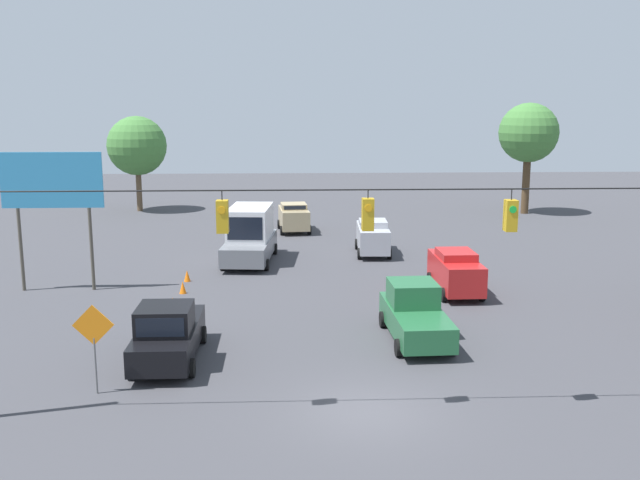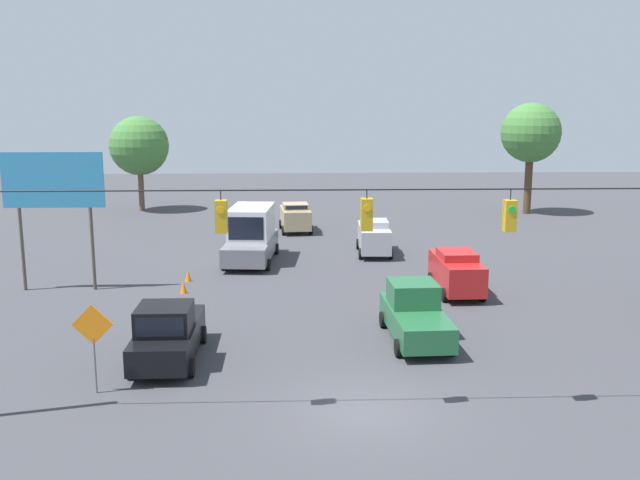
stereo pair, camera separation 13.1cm
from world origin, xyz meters
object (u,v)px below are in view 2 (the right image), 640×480
sedan_tan_withflow_deep (295,217)px  traffic_cone_second (149,343)px  traffic_cone_nearest (138,366)px  tree_horizon_left (139,146)px  overhead_signal_span (366,262)px  roadside_billboard (53,189)px  traffic_cone_third (163,321)px  traffic_cone_fourth (173,304)px  pickup_truck_green_crossing_near (415,314)px  tree_horizon_right (531,134)px  work_zone_sign (93,332)px  box_truck_grey_withflow_far (251,235)px  traffic_cone_farthest (188,276)px  traffic_cone_fifth (184,287)px  sedan_red_oncoming_far (456,271)px  sedan_silver_oncoming_deep (374,237)px  pickup_truck_black_parked_shoulder (168,334)px

sedan_tan_withflow_deep → traffic_cone_second: (5.39, 23.84, -0.73)m
traffic_cone_nearest → tree_horizon_left: bearing=-78.6°
overhead_signal_span → roadside_billboard: overhead_signal_span is taller
traffic_cone_third → traffic_cone_fourth: (0.01, -2.49, 0.00)m
pickup_truck_green_crossing_near → tree_horizon_right: bearing=-115.1°
traffic_cone_third → work_zone_sign: bearing=81.7°
pickup_truck_green_crossing_near → traffic_cone_fourth: 10.66m
box_truck_grey_withflow_far → traffic_cone_farthest: (2.93, 4.47, -1.22)m
box_truck_grey_withflow_far → work_zone_sign: box_truck_grey_withflow_far is taller
sedan_tan_withflow_deep → tree_horizon_right: bearing=-158.5°
traffic_cone_fifth → tree_horizon_right: bearing=-135.8°
roadside_billboard → tree_horizon_right: (-29.97, -22.45, 1.50)m
box_truck_grey_withflow_far → traffic_cone_second: (2.88, 14.60, -1.22)m
overhead_signal_span → sedan_red_oncoming_far: size_ratio=4.86×
traffic_cone_fifth → tree_horizon_right: (-23.96, -23.33, 6.08)m
traffic_cone_second → traffic_cone_fourth: same height
traffic_cone_third → box_truck_grey_withflow_far: bearing=-103.3°
traffic_cone_fifth → tree_horizon_right: 33.99m
sedan_silver_oncoming_deep → traffic_cone_second: (9.99, 16.22, -0.76)m
traffic_cone_nearest → tree_horizon_right: size_ratio=0.07×
traffic_cone_nearest → roadside_billboard: bearing=-61.4°
traffic_cone_second → pickup_truck_black_parked_shoulder: bearing=129.4°
sedan_tan_withflow_deep → pickup_truck_green_crossing_near: bearing=100.9°
traffic_cone_third → tree_horizon_left: tree_horizon_left is taller
sedan_tan_withflow_deep → traffic_cone_farthest: size_ratio=7.05×
box_truck_grey_withflow_far → sedan_tan_withflow_deep: box_truck_grey_withflow_far is taller
traffic_cone_nearest → pickup_truck_black_parked_shoulder: bearing=-122.1°
traffic_cone_fifth → traffic_cone_farthest: 2.28m
traffic_cone_farthest → tree_horizon_left: tree_horizon_left is taller
pickup_truck_green_crossing_near → sedan_red_oncoming_far: 7.20m
sedan_red_oncoming_far → sedan_tan_withflow_deep: size_ratio=1.12×
pickup_truck_green_crossing_near → tree_horizon_left: 37.34m
sedan_tan_withflow_deep → traffic_cone_second: 24.45m
roadside_billboard → tree_horizon_right: size_ratio=0.75×
sedan_silver_oncoming_deep → work_zone_sign: 22.80m
traffic_cone_fifth → traffic_cone_farthest: bearing=-87.1°
tree_horizon_left → tree_horizon_right: (-31.24, 2.66, 1.06)m
sedan_tan_withflow_deep → roadside_billboard: roadside_billboard is taller
box_truck_grey_withflow_far → sedan_red_oncoming_far: box_truck_grey_withflow_far is taller
traffic_cone_nearest → sedan_silver_oncoming_deep: bearing=-118.1°
sedan_tan_withflow_deep → roadside_billboard: 19.28m
pickup_truck_green_crossing_near → tree_horizon_left: (17.03, -32.95, 4.34)m
sedan_red_oncoming_far → tree_horizon_right: size_ratio=0.52×
roadside_billboard → work_zone_sign: (-5.07, 12.52, -2.89)m
sedan_red_oncoming_far → traffic_cone_farthest: bearing=-11.9°
pickup_truck_black_parked_shoulder → traffic_cone_second: (0.87, -1.05, -0.69)m
sedan_silver_oncoming_deep → traffic_cone_fourth: bearing=48.2°
roadside_billboard → tree_horizon_right: tree_horizon_right is taller
traffic_cone_fourth → work_zone_sign: work_zone_sign is taller
overhead_signal_span → traffic_cone_third: (7.21, -8.03, -4.17)m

